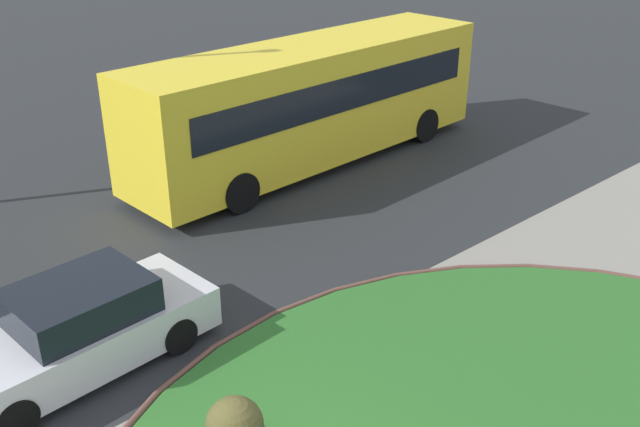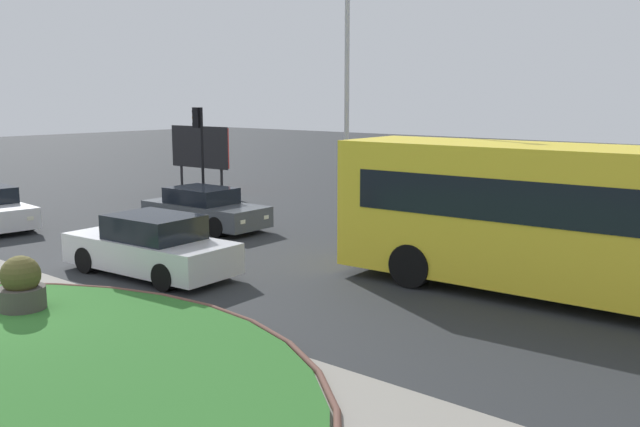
# 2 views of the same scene
# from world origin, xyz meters

# --- Properties ---
(bus_yellow) EXTENTS (11.11, 3.13, 3.25)m
(bus_yellow) POSITION_xyz_m (8.84, 8.56, 1.75)
(bus_yellow) COLOR yellow
(bus_yellow) RESTS_ON ground
(car_far_lane) EXTENTS (4.46, 1.94, 1.33)m
(car_far_lane) POSITION_xyz_m (-3.67, 8.90, 0.63)
(car_far_lane) COLOR #474C51
(car_far_lane) RESTS_ON ground
(car_trailing) EXTENTS (4.64, 2.13, 1.48)m
(car_trailing) POSITION_xyz_m (-0.01, 4.11, 0.68)
(car_trailing) COLOR silver
(car_trailing) RESTS_ON ground
(traffic_light_near) EXTENTS (0.49, 0.31, 3.84)m
(traffic_light_near) POSITION_xyz_m (-7.25, 11.75, 2.82)
(traffic_light_near) COLOR black
(traffic_light_near) RESTS_ON ground
(lamppost_tall) EXTENTS (0.32, 0.32, 9.49)m
(lamppost_tall) POSITION_xyz_m (-0.56, 12.41, 5.04)
(lamppost_tall) COLOR #B7B7BC
(lamppost_tall) RESTS_ON ground
(billboard_left) EXTENTS (3.49, 0.35, 2.96)m
(billboard_left) POSITION_xyz_m (-10.36, 14.39, 1.98)
(billboard_left) COLOR black
(billboard_left) RESTS_ON ground
(planter_near_signpost) EXTENTS (0.91, 0.91, 1.18)m
(planter_near_signpost) POSITION_xyz_m (0.58, 0.57, 0.53)
(planter_near_signpost) COLOR #47423D
(planter_near_signpost) RESTS_ON ground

